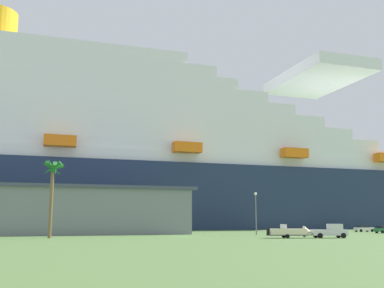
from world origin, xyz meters
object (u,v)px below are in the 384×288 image
Objects in this scene: pickup_truck at (330,231)px; street_lamp at (256,207)px; cruise_ship at (104,161)px; palm_tree at (52,175)px; parked_car_white_van at (364,228)px; small_boat_on_trailer at (292,232)px.

street_lamp reaches higher than pickup_truck.
pickup_truck is at bearing -70.94° from cruise_ship.
palm_tree is 74.56m from parked_car_white_van.
palm_tree is at bearing -167.89° from parked_car_white_van.
cruise_ship reaches higher than pickup_truck.
pickup_truck reaches higher than parked_car_white_van.
pickup_truck is 0.74× the size of small_boat_on_trailer.
cruise_ship is at bearing 105.09° from small_boat_on_trailer.
pickup_truck is 1.25× the size of parked_car_white_van.
pickup_truck is 45.16m from palm_tree.
small_boat_on_trailer is 45.33m from parked_car_white_van.
cruise_ship is 64.38m from palm_tree.
palm_tree is at bearing 162.52° from pickup_truck.
street_lamp is 37.41m from parked_car_white_van.
palm_tree is 37.81m from street_lamp.
parked_car_white_van is (72.37, 15.53, -9.02)m from palm_tree.
palm_tree is at bearing -175.50° from street_lamp.
cruise_ship is 78.17m from small_boat_on_trailer.
parked_car_white_van is (30.12, 28.83, -0.21)m from pickup_truck.
small_boat_on_trailer is 0.99× the size of street_lamp.
cruise_ship is 60.88× the size of parked_car_white_van.
parked_car_white_van is at bearing -39.33° from cruise_ship.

